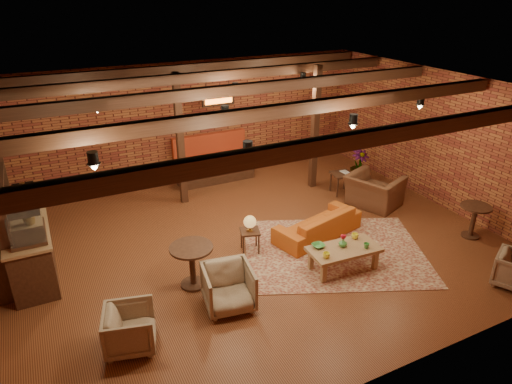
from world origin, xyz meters
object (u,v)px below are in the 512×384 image
side_table_lamp (250,225)px  side_table_book (342,175)px  round_table_right (474,216)px  plant_tall (363,134)px  sofa (318,224)px  coffee_table (343,250)px  round_table_left (192,259)px  armchair_a (130,327)px  armchair_right (374,186)px  armchair_b (228,286)px

side_table_lamp → side_table_book: bearing=24.2°
round_table_right → plant_tall: bearing=94.1°
sofa → coffee_table: 1.30m
coffee_table → side_table_lamp: bearing=133.6°
round_table_left → armchair_a: 1.72m
side_table_lamp → armchair_a: side_table_lamp is taller
armchair_a → side_table_book: armchair_a is taller
armchair_right → round_table_right: bearing=-178.5°
armchair_right → side_table_book: (-0.28, 0.94, -0.01)m
sofa → coffee_table: bearing=63.8°
sofa → plant_tall: size_ratio=0.75×
side_table_lamp → armchair_right: (3.63, 0.56, -0.08)m
plant_tall → sofa: bearing=-142.8°
coffee_table → armchair_right: size_ratio=1.16×
side_table_lamp → armchair_a: (-2.77, -1.64, -0.24)m
coffee_table → armchair_a: bearing=-176.0°
round_table_left → armchair_right: size_ratio=0.67×
side_table_lamp → armchair_b: (-1.08, -1.42, -0.20)m
round_table_left → plant_tall: (5.70, 2.55, 0.80)m
coffee_table → round_table_right: 3.24m
armchair_b → round_table_right: bearing=7.3°
armchair_b → side_table_book: armchair_b is taller
round_table_left → armchair_right: 5.18m
sofa → armchair_b: armchair_b is taller
armchair_a → armchair_b: bearing=-68.0°
sofa → round_table_left: round_table_left is taller
side_table_book → plant_tall: (0.92, 0.45, 0.82)m
armchair_a → round_table_right: 7.30m
sofa → armchair_a: size_ratio=2.72×
side_table_lamp → round_table_left: bearing=-157.5°
armchair_b → sofa: bearing=35.6°
sofa → plant_tall: 3.55m
side_table_lamp → armchair_a: size_ratio=1.08×
armchair_right → armchair_b: bearing=91.5°
armchair_a → side_table_book: 6.88m
armchair_b → armchair_right: 5.11m
sofa → armchair_right: bearing=-176.3°
armchair_a → coffee_table: bearing=-71.6°
side_table_lamp → round_table_right: bearing=-19.4°
side_table_book → round_table_left: bearing=-156.3°
side_table_lamp → armchair_right: size_ratio=0.67×
sofa → coffee_table: coffee_table is taller
round_table_right → plant_tall: 3.66m
round_table_left → armchair_a: (-1.34, -1.05, -0.17)m
sofa → side_table_lamp: 1.60m
round_table_right → side_table_book: bearing=110.9°
armchair_b → plant_tall: size_ratio=0.31×
armchair_right → round_table_right: armchair_right is taller
coffee_table → side_table_book: 3.53m
side_table_book → round_table_right: 3.31m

